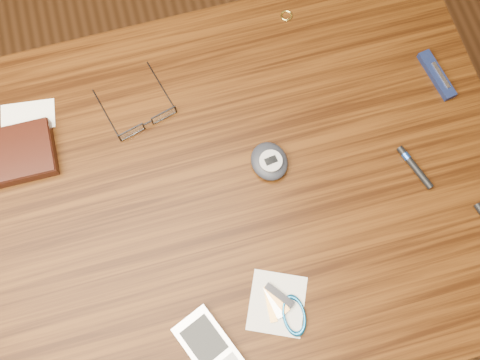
# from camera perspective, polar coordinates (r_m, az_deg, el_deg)

# --- Properties ---
(ground) EXTENTS (3.80, 3.80, 0.00)m
(ground) POSITION_cam_1_polar(r_m,az_deg,el_deg) (1.62, -1.38, -8.65)
(ground) COLOR #472814
(ground) RESTS_ON ground
(desk) EXTENTS (1.00, 0.70, 0.75)m
(desk) POSITION_cam_1_polar(r_m,az_deg,el_deg) (0.98, -2.25, -3.14)
(desk) COLOR #371C08
(desk) RESTS_ON ground
(wallet_and_card) EXTENTS (0.13, 0.15, 0.03)m
(wallet_and_card) POSITION_cam_1_polar(r_m,az_deg,el_deg) (0.96, -22.59, 2.69)
(wallet_and_card) COLOR black
(wallet_and_card) RESTS_ON desk
(eyeglasses) EXTENTS (0.13, 0.14, 0.02)m
(eyeglasses) POSITION_cam_1_polar(r_m,az_deg,el_deg) (0.93, -9.98, 6.25)
(eyeglasses) COLOR black
(eyeglasses) RESTS_ON desk
(gold_ring) EXTENTS (0.02, 0.02, 0.00)m
(gold_ring) POSITION_cam_1_polar(r_m,az_deg,el_deg) (1.03, 4.97, 17.07)
(gold_ring) COLOR #E3D260
(gold_ring) RESTS_ON desk
(pda_phone) EXTENTS (0.10, 0.13, 0.02)m
(pda_phone) POSITION_cam_1_polar(r_m,az_deg,el_deg) (0.84, -3.23, -17.45)
(pda_phone) COLOR silver
(pda_phone) RESTS_ON desk
(pedometer) EXTENTS (0.07, 0.08, 0.03)m
(pedometer) POSITION_cam_1_polar(r_m,az_deg,el_deg) (0.89, 3.15, 2.01)
(pedometer) COLOR black
(pedometer) RESTS_ON desk
(notepad_keys) EXTENTS (0.12, 0.12, 0.01)m
(notepad_keys) POSITION_cam_1_polar(r_m,az_deg,el_deg) (0.85, 4.88, -13.56)
(notepad_keys) COLOR silver
(notepad_keys) RESTS_ON desk
(pocket_knife) EXTENTS (0.04, 0.10, 0.01)m
(pocket_knife) POSITION_cam_1_polar(r_m,az_deg,el_deg) (1.02, 20.24, 10.46)
(pocket_knife) COLOR #0E1934
(pocket_knife) RESTS_ON desk
(black_blue_pen) EXTENTS (0.04, 0.08, 0.01)m
(black_blue_pen) POSITION_cam_1_polar(r_m,az_deg,el_deg) (0.93, 18.04, 1.44)
(black_blue_pen) COLOR black
(black_blue_pen) RESTS_ON desk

